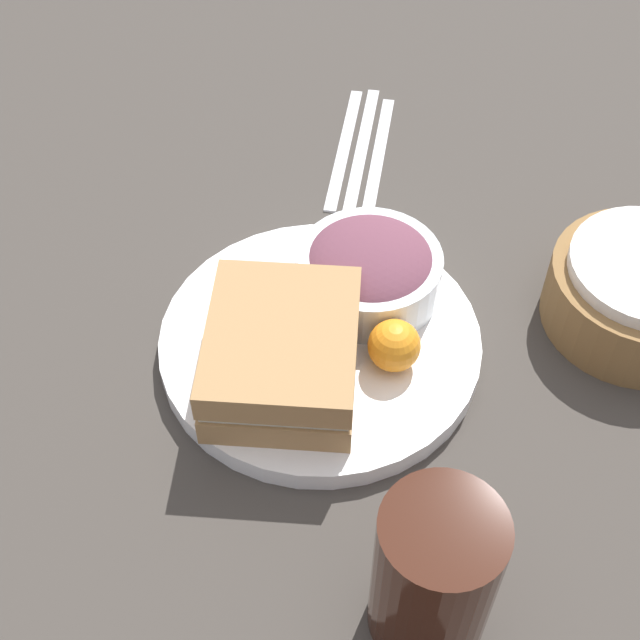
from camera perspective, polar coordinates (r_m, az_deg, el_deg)
name	(u,v)px	position (r m, az deg, el deg)	size (l,w,h in m)	color
ground_plane	(320,350)	(0.74, 0.00, -1.96)	(4.00, 4.00, 0.00)	#3D3833
plate	(320,343)	(0.73, 0.00, -1.49)	(0.26, 0.26, 0.02)	white
sandwich	(282,353)	(0.68, -2.43, -2.11)	(0.14, 0.12, 0.06)	#A37A4C
salad_bowl	(370,269)	(0.74, 3.21, 3.27)	(0.12, 0.12, 0.05)	white
dressing_cup	(262,286)	(0.74, -3.75, 2.16)	(0.06, 0.06, 0.03)	#B7B7BC
orange_wedge	(394,345)	(0.69, 4.77, -1.64)	(0.04, 0.04, 0.04)	orange
drink_glass	(434,576)	(0.57, 7.32, -15.96)	(0.08, 0.08, 0.13)	#38190F
fork	(344,147)	(0.93, 1.56, 11.03)	(0.19, 0.01, 0.01)	silver
knife	(362,149)	(0.92, 2.69, 10.90)	(0.20, 0.01, 0.01)	silver
spoon	(379,150)	(0.92, 3.81, 10.78)	(0.17, 0.01, 0.01)	silver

